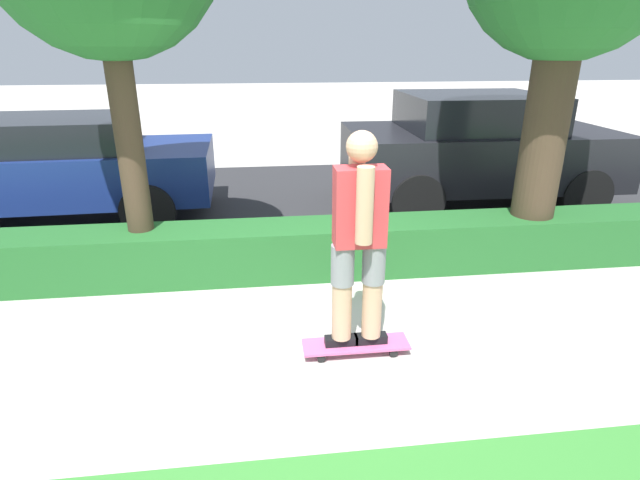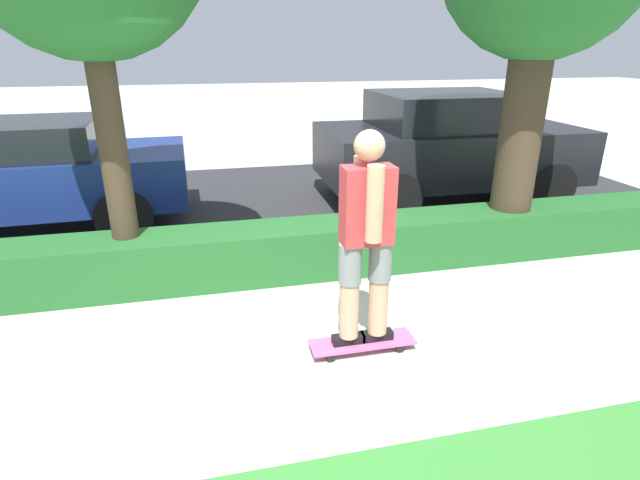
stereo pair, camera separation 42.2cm
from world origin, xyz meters
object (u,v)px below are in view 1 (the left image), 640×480
object	(u,v)px
skater_person	(359,238)
parked_car_front	(63,166)
parked_car_middle	(477,148)
skateboard	(356,345)

from	to	relation	value
skater_person	parked_car_front	xyz separation A→B (m)	(-3.37, 3.74, -0.22)
parked_car_front	parked_car_middle	size ratio (longest dim) A/B	1.02
skateboard	skater_person	world-z (taller)	skater_person
skateboard	parked_car_middle	bearing A→B (deg)	56.04
parked_car_front	parked_car_middle	xyz separation A→B (m)	(5.92, 0.04, 0.10)
parked_car_middle	skater_person	bearing A→B (deg)	-123.29
skateboard	parked_car_middle	xyz separation A→B (m)	(2.54, 3.78, 0.80)
parked_car_front	parked_car_middle	bearing A→B (deg)	-1.58
skater_person	parked_car_front	size ratio (longest dim) A/B	0.42
skater_person	parked_car_middle	distance (m)	4.56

